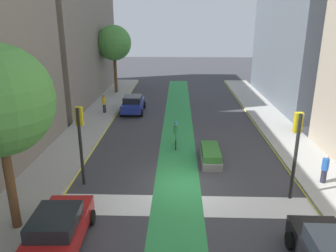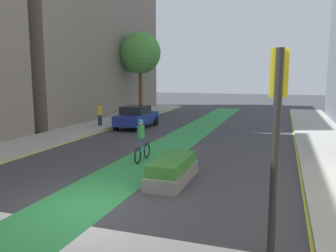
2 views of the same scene
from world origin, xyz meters
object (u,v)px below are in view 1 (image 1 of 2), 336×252
Objects in this scene: median_planter at (210,155)px; pedestrian_sidewalk_right_a at (325,169)px; traffic_signal_near_left at (80,131)px; pedestrian_sidewalk_left_a at (104,104)px; traffic_signal_near_right at (297,140)px; street_tree_far at (114,43)px; cyclist_in_lane at (176,134)px; car_blue_left_far at (133,104)px; car_red_left_near at (58,230)px.

pedestrian_sidewalk_right_a is at bearing -26.35° from median_planter.
traffic_signal_near_left is 13.40m from pedestrian_sidewalk_left_a.
traffic_signal_near_right is 0.57× the size of street_tree_far.
cyclist_in_lane is at bearing -50.30° from pedestrian_sidewalk_left_a.
car_blue_left_far is 19.01m from car_red_left_near.
traffic_signal_near_right is at bearing -60.90° from street_tree_far.
car_blue_left_far is 12.50m from median_planter.
traffic_signal_near_right is 5.93m from median_planter.
median_planter is (2.13, -2.25, -0.57)m from cyclist_in_lane.
traffic_signal_near_right reaches higher than pedestrian_sidewalk_left_a.
pedestrian_sidewalk_right_a is 0.52× the size of median_planter.
median_planter is at bearing 153.65° from pedestrian_sidewalk_right_a.
pedestrian_sidewalk_right_a is 19.28m from pedestrian_sidewalk_left_a.
pedestrian_sidewalk_right_a is 0.94× the size of pedestrian_sidewalk_left_a.
traffic_signal_near_left is 14.03m from car_blue_left_far.
traffic_signal_near_left is at bearing -82.23° from pedestrian_sidewalk_left_a.
pedestrian_sidewalk_right_a is at bearing 30.94° from traffic_signal_near_right.
median_planter is (-5.60, 2.78, -0.53)m from pedestrian_sidewalk_right_a.
street_tree_far is at bearing 96.02° from traffic_signal_near_left.
street_tree_far is 21.54m from median_planter.
traffic_signal_near_right is at bearing -149.06° from pedestrian_sidewalk_right_a.
cyclist_in_lane reaches higher than car_blue_left_far.
cyclist_in_lane is (4.78, 5.23, -1.94)m from traffic_signal_near_left.
street_tree_far is 2.52× the size of median_planter.
pedestrian_sidewalk_left_a is (-2.53, -0.71, 0.18)m from car_blue_left_far.
pedestrian_sidewalk_left_a is at bearing 97.07° from car_red_left_near.
traffic_signal_near_left is 1.39× the size of median_planter.
street_tree_far is (-12.68, 22.78, 2.72)m from traffic_signal_near_right.
traffic_signal_near_left is 2.68× the size of pedestrian_sidewalk_right_a.
pedestrian_sidewalk_right_a is at bearing -33.02° from cyclist_in_lane.
cyclist_in_lane is at bearing 67.52° from car_red_left_near.
traffic_signal_near_right is at bearing -48.25° from cyclist_in_lane.
pedestrian_sidewalk_right_a is at bearing -49.22° from car_blue_left_far.
pedestrian_sidewalk_right_a is 0.21× the size of street_tree_far.
pedestrian_sidewalk_left_a is at bearing 137.87° from pedestrian_sidewalk_right_a.
car_blue_left_far is 0.56× the size of street_tree_far.
car_blue_left_far is 2.58× the size of pedestrian_sidewalk_left_a.
traffic_signal_near_left is at bearing 174.18° from traffic_signal_near_right.
cyclist_in_lane reaches higher than pedestrian_sidewalk_left_a.
traffic_signal_near_left is 12.66m from pedestrian_sidewalk_right_a.
car_blue_left_far is 1.42× the size of median_planter.
traffic_signal_near_left reaches higher than median_planter.
street_tree_far reaches higher than traffic_signal_near_right.
street_tree_far reaches higher than pedestrian_sidewalk_left_a.
median_planter is at bearing 130.77° from traffic_signal_near_right.
car_blue_left_far is 9.76m from street_tree_far.
car_red_left_near is (0.48, -5.16, -2.11)m from traffic_signal_near_left.
car_red_left_near is at bearing -82.93° from pedestrian_sidewalk_left_a.
traffic_signal_near_right reaches higher than cyclist_in_lane.
traffic_signal_near_left is at bearing 95.28° from car_red_left_near.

